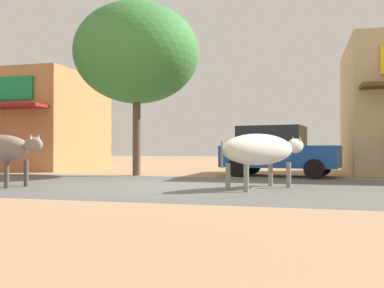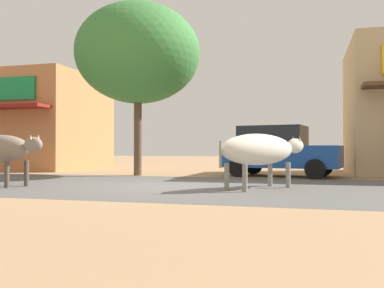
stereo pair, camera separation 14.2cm
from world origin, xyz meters
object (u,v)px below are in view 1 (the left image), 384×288
object	(u,v)px
parked_hatchback_car	(278,151)
cow_far_dark	(261,150)
cow_near_brown	(1,149)
roadside_tree	(137,54)

from	to	relation	value
parked_hatchback_car	cow_far_dark	distance (m)	4.44
cow_near_brown	cow_far_dark	bearing A→B (deg)	8.33
cow_near_brown	cow_far_dark	xyz separation A→B (m)	(6.15, 0.90, -0.02)
cow_near_brown	cow_far_dark	size ratio (longest dim) A/B	1.02
parked_hatchback_car	cow_near_brown	distance (m)	8.24
cow_near_brown	cow_far_dark	distance (m)	6.22
roadside_tree	cow_far_dark	world-z (taller)	roadside_tree
roadside_tree	cow_far_dark	bearing A→B (deg)	-39.29
cow_near_brown	cow_far_dark	world-z (taller)	cow_near_brown
roadside_tree	cow_far_dark	xyz separation A→B (m)	(4.51, -3.69, -3.24)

